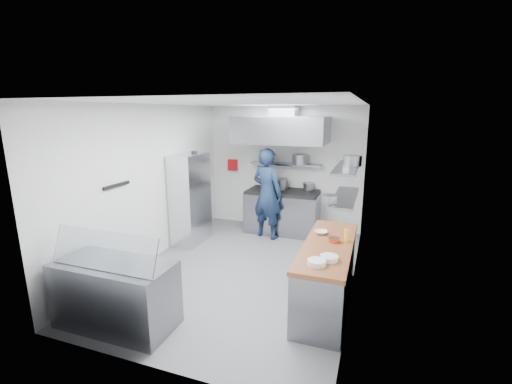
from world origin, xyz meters
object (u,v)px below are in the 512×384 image
at_px(chef, 267,194).
at_px(wire_rack, 190,199).
at_px(gas_range, 282,213).
at_px(display_case, 116,294).

bearing_deg(chef, wire_rack, 47.05).
relative_size(gas_range, display_case, 1.07).
xyz_separation_m(wire_rack, display_case, (0.57, -2.88, -0.50)).
distance_m(chef, display_case, 3.79).
bearing_deg(wire_rack, chef, 28.91).
bearing_deg(gas_range, chef, -116.67).
height_order(gas_range, chef, chef).
relative_size(wire_rack, display_case, 1.23).
height_order(gas_range, display_case, gas_range).
relative_size(chef, display_case, 1.30).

